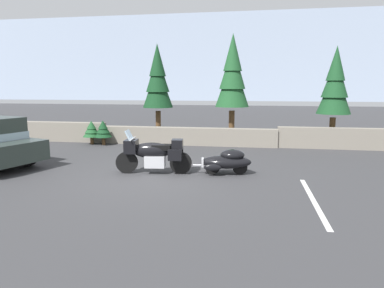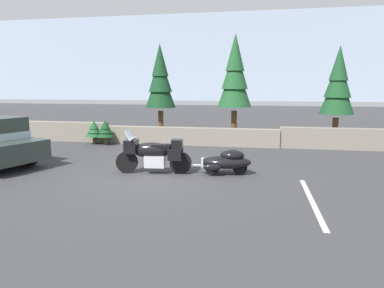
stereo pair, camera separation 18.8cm
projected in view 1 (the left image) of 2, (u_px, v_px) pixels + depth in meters
The scene contains 11 objects.
ground_plane at pixel (152, 176), 10.19m from camera, with size 80.00×80.00×0.00m, color #38383A.
stone_guard_wall at pixel (179, 135), 15.73m from camera, with size 24.00×0.55×0.93m.
distant_ridgeline at pixel (242, 68), 101.94m from camera, with size 240.00×80.00×16.00m, color #99A8BF.
touring_motorcycle at pixel (153, 153), 10.42m from camera, with size 2.31×0.90×1.33m.
car_shaped_trailer at pixel (227, 161), 10.34m from camera, with size 2.23×0.89×0.76m.
pine_tree_tall at pixel (232, 74), 16.35m from camera, with size 1.61×1.61×5.09m.
pine_tree_secondary at pixel (158, 79), 17.56m from camera, with size 1.54×1.54×4.77m.
pine_tree_far_right at pixel (335, 84), 15.06m from camera, with size 1.46×1.46×4.36m.
pine_sapling_near at pixel (103, 130), 15.55m from camera, with size 0.79×0.79×1.12m.
pine_sapling_farther at pixel (92, 130), 15.75m from camera, with size 0.78×0.78×1.09m.
parking_stripe_marker at pixel (313, 200), 8.02m from camera, with size 0.12×3.60×0.01m, color silver.
Camera 1 is at (2.81, -9.56, 2.60)m, focal length 32.30 mm.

